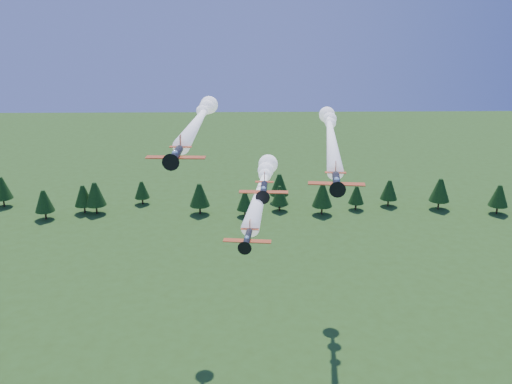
{
  "coord_description": "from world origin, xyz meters",
  "views": [
    {
      "loc": [
        -1.52,
        -78.4,
        69.02
      ],
      "look_at": [
        0.11,
        0.0,
        43.01
      ],
      "focal_mm": 40.0,
      "sensor_mm": 36.0,
      "label": 1
    }
  ],
  "objects_px": {
    "plane_left": "(199,119)",
    "plane_right": "(331,133)",
    "plane_lead": "(262,185)",
    "plane_slot": "(264,189)"
  },
  "relations": [
    {
      "from": "plane_left",
      "to": "plane_right",
      "type": "relative_size",
      "value": 0.8
    },
    {
      "from": "plane_lead",
      "to": "plane_left",
      "type": "xyz_separation_m",
      "value": [
        -11.37,
        11.57,
        9.28
      ]
    },
    {
      "from": "plane_lead",
      "to": "plane_left",
      "type": "relative_size",
      "value": 0.86
    },
    {
      "from": "plane_right",
      "to": "plane_slot",
      "type": "height_order",
      "value": "plane_right"
    },
    {
      "from": "plane_lead",
      "to": "plane_slot",
      "type": "bearing_deg",
      "value": -83.45
    },
    {
      "from": "plane_slot",
      "to": "plane_lead",
      "type": "bearing_deg",
      "value": 93.85
    },
    {
      "from": "plane_lead",
      "to": "plane_left",
      "type": "distance_m",
      "value": 18.69
    },
    {
      "from": "plane_left",
      "to": "plane_right",
      "type": "distance_m",
      "value": 26.78
    },
    {
      "from": "plane_right",
      "to": "plane_lead",
      "type": "bearing_deg",
      "value": -120.87
    },
    {
      "from": "plane_left",
      "to": "plane_lead",
      "type": "bearing_deg",
      "value": -42.49
    }
  ]
}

